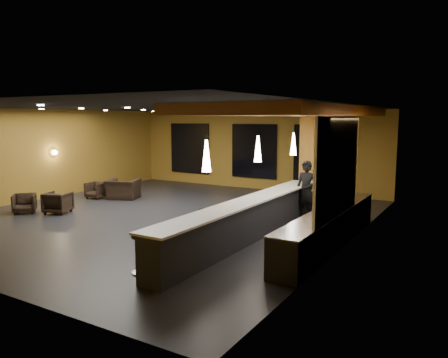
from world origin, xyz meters
The scene contains 34 objects.
floor centered at (0.00, 0.00, -0.05)m, with size 12.00×13.00×0.10m, color black.
ceiling centered at (0.00, 0.00, 3.55)m, with size 12.00×13.00×0.10m, color black.
wall_back centered at (0.00, 6.55, 1.75)m, with size 12.00×0.10×3.50m, color olive.
wall_left centered at (-6.05, 0.00, 1.75)m, with size 0.10×13.00×3.50m, color olive.
wall_right centered at (6.05, 0.00, 1.75)m, with size 0.10×13.00×3.50m, color olive.
wood_soffit centered at (4.00, 1.00, 3.36)m, with size 3.60×8.00×0.28m, color brown.
window_left centered at (-3.50, 6.44, 1.70)m, with size 2.20×0.06×2.40m, color black.
window_center centered at (0.00, 6.44, 1.70)m, with size 2.20×0.06×2.40m, color black.
window_right centered at (3.00, 6.44, 1.70)m, with size 2.20×0.06×2.40m, color black.
tile_backsplash centered at (5.96, -1.00, 2.00)m, with size 0.06×3.20×2.40m, color white.
bar_counter centered at (3.65, -1.00, 0.50)m, with size 0.60×8.00×1.00m, color black.
bar_top centered at (3.65, -1.00, 1.02)m, with size 0.78×8.10×0.05m, color silver.
prep_counter centered at (5.65, -0.50, 0.43)m, with size 0.70×6.00×0.86m, color black.
prep_top centered at (5.65, -0.50, 0.89)m, with size 0.72×6.00×0.03m, color silver.
wall_shelf_lower centered at (5.82, -1.20, 1.60)m, with size 0.30×1.50×0.03m, color silver.
wall_shelf_upper centered at (5.82, -1.20, 2.05)m, with size 0.30×1.50×0.03m, color silver.
column centered at (3.65, 3.60, 1.75)m, with size 0.60×0.60×3.50m, color brown.
wall_sconce centered at (-5.88, 0.50, 1.80)m, with size 0.22×0.22×0.22m, color #FFE5B2.
pendant_0 centered at (3.65, -3.00, 2.35)m, with size 0.20×0.20×0.70m, color white.
pendant_1 centered at (3.65, -0.50, 2.35)m, with size 0.20×0.20×0.70m, color white.
pendant_2 centered at (3.65, 2.00, 2.35)m, with size 0.20×0.20×0.70m, color white.
staff_a centered at (4.16, 1.86, 0.93)m, with size 0.68×0.44×1.86m, color black.
staff_b centered at (5.12, 2.05, 0.82)m, with size 0.80×0.62×1.64m, color black.
staff_c centered at (5.17, 1.89, 0.80)m, with size 0.79×0.51×1.61m, color black.
armchair_a centered at (-4.30, -2.02, 0.32)m, with size 0.69×0.71×0.65m, color black.
armchair_b centered at (-3.30, -1.47, 0.36)m, with size 0.76×0.79×0.72m, color black.
armchair_c centered at (-4.29, 1.14, 0.32)m, with size 0.69×0.71×0.64m, color black.
armchair_d centered at (-3.32, 1.61, 0.38)m, with size 1.18×1.03×0.77m, color black.
bar_stool_0 centered at (2.96, -4.38, 0.54)m, with size 0.43×0.43×0.84m.
bar_stool_1 centered at (2.84, -3.05, 0.46)m, with size 0.36×0.36×0.72m.
bar_stool_2 centered at (2.79, -1.72, 0.54)m, with size 0.43×0.43×0.84m.
bar_stool_3 centered at (2.88, -0.45, 0.55)m, with size 0.43×0.43×0.85m.
bar_stool_4 centered at (2.82, 1.13, 0.55)m, with size 0.43×0.43×0.86m.
bar_stool_5 centered at (2.86, 2.35, 0.52)m, with size 0.41×0.41×0.81m.
Camera 1 is at (8.83, -10.91, 3.16)m, focal length 35.00 mm.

